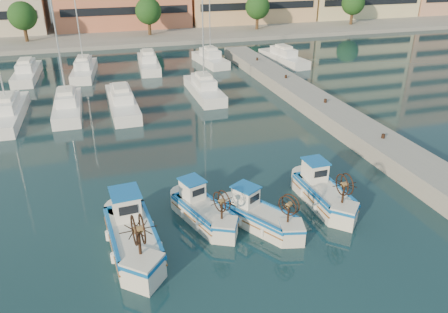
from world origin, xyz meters
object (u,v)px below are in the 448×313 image
at_px(fishing_boat_b, 202,209).
at_px(fishing_boat_d, 323,191).
at_px(fishing_boat_c, 259,215).
at_px(fishing_boat_a, 132,233).

distance_m(fishing_boat_b, fishing_boat_d, 6.83).
bearing_deg(fishing_boat_c, fishing_boat_d, -16.54).
relative_size(fishing_boat_b, fishing_boat_c, 1.02).
bearing_deg(fishing_boat_b, fishing_boat_d, -21.13).
relative_size(fishing_boat_b, fishing_boat_d, 0.94).
relative_size(fishing_boat_c, fishing_boat_d, 0.92).
bearing_deg(fishing_boat_c, fishing_boat_b, 121.76).
xyz_separation_m(fishing_boat_b, fishing_boat_c, (2.65, -1.37, -0.01)).
height_order(fishing_boat_a, fishing_boat_b, fishing_boat_a).
bearing_deg(fishing_boat_a, fishing_boat_c, -3.88).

